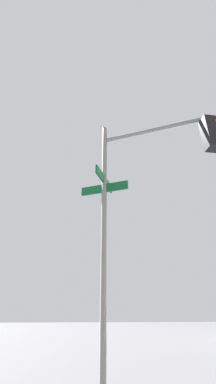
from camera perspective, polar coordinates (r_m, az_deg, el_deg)
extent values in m
cylinder|color=slate|center=(4.91, -1.00, -10.37)|extent=(0.12, 0.12, 5.69)
cylinder|color=slate|center=(5.89, 10.60, 14.42)|extent=(1.15, 2.19, 0.09)
cube|color=black|center=(5.65, 23.36, 12.75)|extent=(0.28, 0.28, 0.80)
sphere|color=red|center=(5.83, 24.40, 14.82)|extent=(0.18, 0.18, 0.18)
cube|color=#0F5128|center=(5.33, -0.91, 0.88)|extent=(0.53, 1.00, 0.20)
cube|color=#0F5128|center=(5.44, -0.89, 2.92)|extent=(0.91, 0.48, 0.20)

